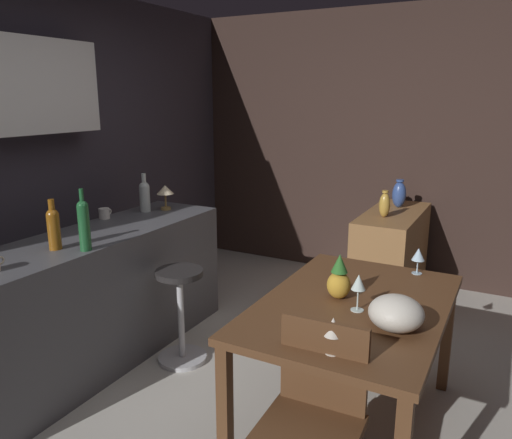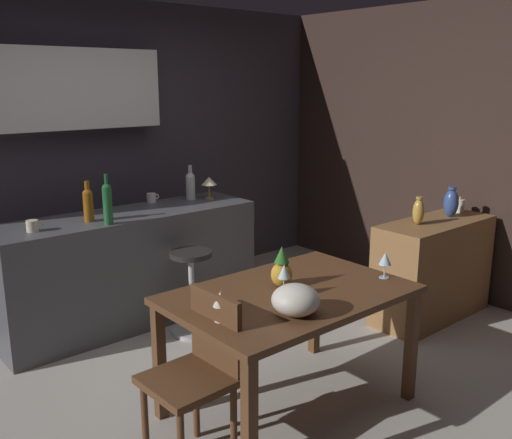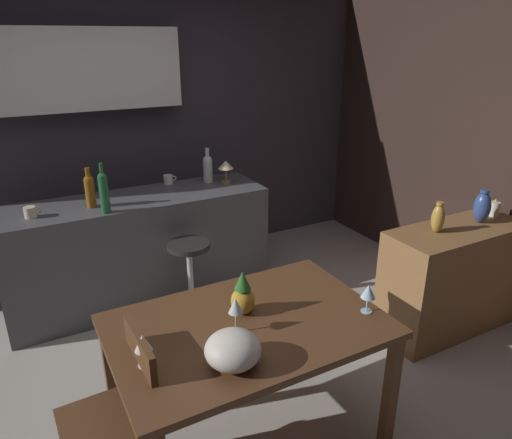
% 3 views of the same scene
% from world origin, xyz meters
% --- Properties ---
extents(ground_plane, '(9.00, 9.00, 0.00)m').
position_xyz_m(ground_plane, '(0.00, 0.00, 0.00)').
color(ground_plane, '#B7B2A8').
extents(wall_kitchen_back, '(5.20, 0.33, 2.60)m').
position_xyz_m(wall_kitchen_back, '(-0.06, 2.08, 1.41)').
color(wall_kitchen_back, '#38333D').
rests_on(wall_kitchen_back, ground_plane).
extents(wall_side_right, '(0.10, 4.40, 2.60)m').
position_xyz_m(wall_side_right, '(2.55, 0.30, 1.30)').
color(wall_side_right, '#33231E').
rests_on(wall_side_right, ground_plane).
extents(dining_table, '(1.37, 0.91, 0.74)m').
position_xyz_m(dining_table, '(0.05, -0.39, 0.66)').
color(dining_table, '#56351E').
rests_on(dining_table, ground_plane).
extents(kitchen_counter, '(2.10, 0.60, 0.90)m').
position_xyz_m(kitchen_counter, '(-0.04, 1.37, 0.45)').
color(kitchen_counter, '#4C4C51').
rests_on(kitchen_counter, ground_plane).
extents(sideboard_cabinet, '(1.10, 0.44, 0.82)m').
position_xyz_m(sideboard_cabinet, '(1.88, -0.17, 0.41)').
color(sideboard_cabinet, olive).
rests_on(sideboard_cabinet, ground_plane).
extents(chair_near_window, '(0.41, 0.41, 0.88)m').
position_xyz_m(chair_near_window, '(-0.62, -0.44, 0.50)').
color(chair_near_window, '#56351E').
rests_on(chair_near_window, ground_plane).
extents(bar_stool, '(0.34, 0.34, 0.66)m').
position_xyz_m(bar_stool, '(0.20, 0.85, 0.35)').
color(bar_stool, '#262323').
rests_on(bar_stool, ground_plane).
extents(wine_glass_left, '(0.08, 0.08, 0.16)m').
position_xyz_m(wine_glass_left, '(0.65, -0.60, 0.86)').
color(wine_glass_left, silver).
rests_on(wine_glass_left, dining_table).
extents(wine_glass_right, '(0.08, 0.08, 0.16)m').
position_xyz_m(wine_glass_right, '(-0.50, -0.47, 0.86)').
color(wine_glass_right, silver).
rests_on(wine_glass_right, dining_table).
extents(wine_glass_center, '(0.07, 0.07, 0.19)m').
position_xyz_m(wine_glass_center, '(-0.03, -0.44, 0.88)').
color(wine_glass_center, silver).
rests_on(wine_glass_center, dining_table).
extents(pineapple_centerpiece, '(0.13, 0.13, 0.24)m').
position_xyz_m(pineapple_centerpiece, '(0.07, -0.30, 0.84)').
color(pineapple_centerpiece, gold).
rests_on(pineapple_centerpiece, dining_table).
extents(fruit_bowl, '(0.25, 0.25, 0.16)m').
position_xyz_m(fruit_bowl, '(-0.15, -0.65, 0.82)').
color(fruit_bowl, beige).
rests_on(fruit_bowl, dining_table).
extents(wine_bottle_amber, '(0.07, 0.07, 0.30)m').
position_xyz_m(wine_bottle_amber, '(-0.38, 1.31, 1.04)').
color(wine_bottle_amber, '#8C5114').
rests_on(wine_bottle_amber, kitchen_counter).
extents(wine_bottle_clear, '(0.08, 0.08, 0.30)m').
position_xyz_m(wine_bottle_clear, '(0.64, 1.49, 1.03)').
color(wine_bottle_clear, silver).
rests_on(wine_bottle_clear, kitchen_counter).
extents(wine_bottle_green, '(0.07, 0.07, 0.37)m').
position_xyz_m(wine_bottle_green, '(-0.32, 1.13, 1.07)').
color(wine_bottle_green, '#1E592D').
rests_on(wine_bottle_green, kitchen_counter).
extents(cup_cream, '(0.12, 0.08, 0.08)m').
position_xyz_m(cup_cream, '(-0.81, 1.29, 0.94)').
color(cup_cream, beige).
rests_on(cup_cream, kitchen_counter).
extents(cup_white, '(0.11, 0.08, 0.08)m').
position_xyz_m(cup_white, '(0.31, 1.60, 0.94)').
color(cup_white, white).
rests_on(cup_white, kitchen_counter).
extents(counter_lamp, '(0.13, 0.13, 0.20)m').
position_xyz_m(counter_lamp, '(0.76, 1.39, 1.05)').
color(counter_lamp, '#A58447').
rests_on(counter_lamp, kitchen_counter).
extents(pillar_candle_tall, '(0.08, 0.08, 0.14)m').
position_xyz_m(pillar_candle_tall, '(2.31, -0.12, 0.88)').
color(pillar_candle_tall, white).
rests_on(pillar_candle_tall, sideboard_cabinet).
extents(vase_brass, '(0.09, 0.09, 0.22)m').
position_xyz_m(vase_brass, '(1.67, -0.14, 0.92)').
color(vase_brass, '#B78C38').
rests_on(vase_brass, sideboard_cabinet).
extents(vase_ceramic_blue, '(0.12, 0.12, 0.25)m').
position_xyz_m(vase_ceramic_blue, '(2.10, -0.16, 0.94)').
color(vase_ceramic_blue, '#334C8C').
rests_on(vase_ceramic_blue, sideboard_cabinet).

